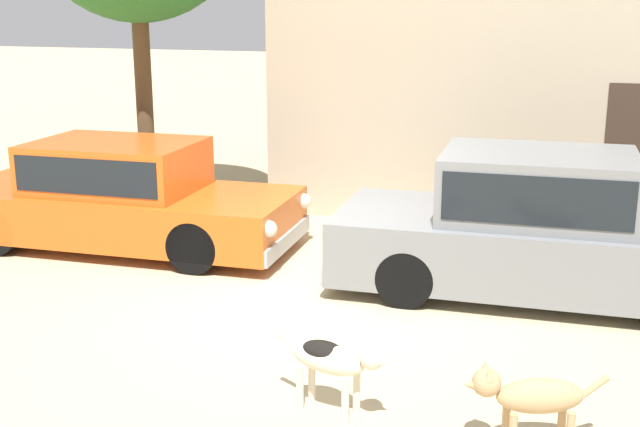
% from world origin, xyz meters
% --- Properties ---
extents(ground_plane, '(80.00, 80.00, 0.00)m').
position_xyz_m(ground_plane, '(0.00, 0.00, 0.00)').
color(ground_plane, tan).
extents(parked_sedan_nearest, '(4.72, 1.92, 1.38)m').
position_xyz_m(parked_sedan_nearest, '(-2.94, 1.09, 0.69)').
color(parked_sedan_nearest, '#D15619').
rests_on(parked_sedan_nearest, ground_plane).
extents(parked_sedan_second, '(4.59, 1.96, 1.57)m').
position_xyz_m(parked_sedan_second, '(2.33, 0.91, 0.77)').
color(parked_sedan_second, slate).
rests_on(parked_sedan_second, ground_plane).
extents(stray_dog_spotted, '(1.02, 0.38, 0.67)m').
position_xyz_m(stray_dog_spotted, '(1.01, -2.36, 0.45)').
color(stray_dog_spotted, beige).
rests_on(stray_dog_spotted, ground_plane).
extents(stray_dog_tan, '(1.02, 0.47, 0.66)m').
position_xyz_m(stray_dog_tan, '(2.48, -2.43, 0.41)').
color(stray_dog_tan, tan).
rests_on(stray_dog_tan, ground_plane).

